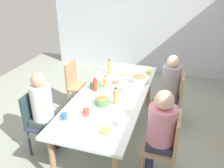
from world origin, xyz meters
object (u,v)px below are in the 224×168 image
at_px(person_3, 161,127).
at_px(plate_2, 106,131).
at_px(bowl_0, 102,101).
at_px(bottle_1, 115,97).
at_px(plate_3, 119,91).
at_px(cup_0, 86,112).
at_px(bottle_0, 109,67).
at_px(bowl_2, 139,79).
at_px(chair_3, 167,144).
at_px(dining_table, 112,97).
at_px(cup_2, 119,123).
at_px(bottle_3, 105,82).
at_px(person_2, 43,108).
at_px(chair_1, 174,97).
at_px(cup_3, 64,116).
at_px(bowl_1, 96,84).
at_px(person_1, 170,85).
at_px(plate_0, 116,83).
at_px(bottle_2, 95,84).
at_px(chair_0, 77,83).
at_px(cup_1, 148,71).
at_px(chair_2, 39,119).
at_px(plate_1, 124,75).

relative_size(person_3, plate_2, 4.63).
height_order(bowl_0, bottle_1, bottle_1).
bearing_deg(plate_3, plate_2, 7.21).
xyz_separation_m(cup_0, bottle_0, (-1.32, -0.13, 0.07)).
bearing_deg(bowl_2, chair_3, 27.15).
bearing_deg(dining_table, bowl_0, -5.14).
height_order(cup_2, bottle_3, bottle_3).
xyz_separation_m(person_2, chair_3, (0.00, 1.63, -0.20)).
xyz_separation_m(chair_1, cup_3, (1.39, -1.22, 0.27)).
xyz_separation_m(bowl_0, bowl_1, (-0.45, -0.26, -0.01)).
distance_m(person_1, bottle_3, 1.03).
distance_m(plate_0, bottle_0, 0.43).
relative_size(chair_3, cup_0, 7.79).
bearing_deg(bowl_0, bottle_2, -146.31).
relative_size(dining_table, bottle_1, 9.56).
distance_m(chair_0, bottle_1, 1.37).
relative_size(chair_3, bottle_0, 3.56).
xyz_separation_m(chair_3, cup_0, (0.04, -0.99, 0.28)).
relative_size(plate_3, cup_1, 2.19).
bearing_deg(cup_2, person_2, -96.44).
distance_m(plate_3, cup_0, 0.75).
relative_size(chair_2, bottle_1, 3.60).
relative_size(person_1, bowl_1, 6.95).
bearing_deg(plate_0, cup_3, -15.72).
bearing_deg(plate_2, bottle_3, -160.80).
xyz_separation_m(plate_2, cup_0, (-0.25, -0.34, 0.03)).
xyz_separation_m(plate_2, bottle_1, (-0.61, -0.07, 0.10)).
height_order(cup_3, bottle_3, bottle_3).
bearing_deg(plate_3, bottle_1, 7.82).
xyz_separation_m(dining_table, chair_2, (0.60, -0.86, -0.16)).
height_order(chair_1, bottle_3, bottle_3).
bearing_deg(cup_2, plate_2, -30.16).
height_order(person_1, cup_2, person_1).
bearing_deg(chair_1, plate_0, -73.16).
bearing_deg(bowl_1, chair_3, 58.35).
distance_m(chair_1, cup_0, 1.61).
xyz_separation_m(person_2, cup_2, (0.12, 1.07, 0.07)).
height_order(chair_3, bottle_0, bottle_0).
xyz_separation_m(plate_1, cup_3, (1.44, -0.36, 0.02)).
relative_size(chair_0, plate_0, 4.17).
height_order(person_3, plate_1, person_3).
height_order(plate_3, cup_1, cup_1).
distance_m(cup_3, bottle_2, 0.80).
relative_size(chair_0, person_3, 0.75).
distance_m(bowl_2, bottle_2, 0.74).
height_order(chair_2, plate_2, chair_2).
xyz_separation_m(plate_2, cup_3, (-0.10, -0.56, 0.02)).
bearing_deg(cup_0, plate_0, 174.78).
bearing_deg(bottle_2, bottle_1, 53.82).
distance_m(plate_0, plate_2, 1.24).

